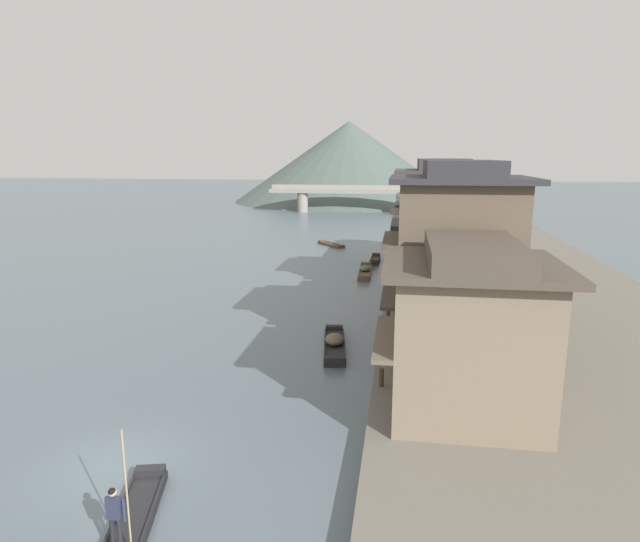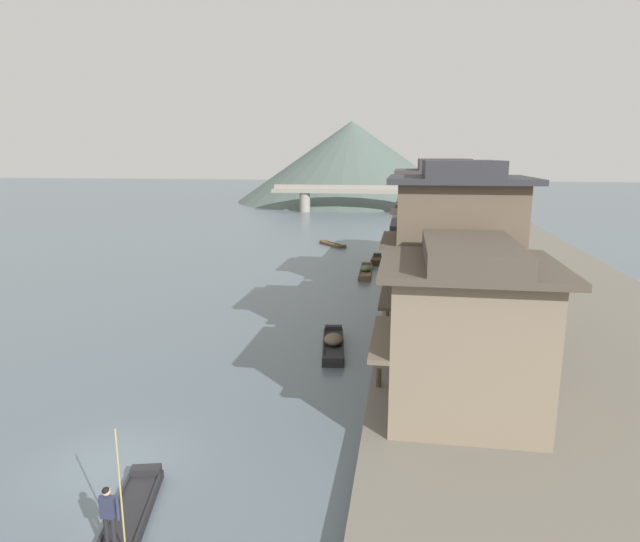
% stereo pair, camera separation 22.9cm
% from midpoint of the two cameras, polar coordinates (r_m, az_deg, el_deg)
% --- Properties ---
extents(ground_plane, '(400.00, 400.00, 0.00)m').
position_cam_midpoint_polar(ground_plane, '(19.11, -20.89, -18.63)').
color(ground_plane, slate).
extents(riverbank_right, '(18.00, 110.00, 0.58)m').
position_cam_midpoint_polar(riverbank_right, '(45.70, 18.87, -0.21)').
color(riverbank_right, '#6B665B').
rests_on(riverbank_right, ground).
extents(boat_foreground_poled, '(2.18, 5.41, 0.44)m').
position_cam_midpoint_polar(boat_foreground_poled, '(15.98, -19.66, -24.59)').
color(boat_foreground_poled, '#232326').
rests_on(boat_foreground_poled, ground).
extents(boatman_person, '(0.57, 0.26, 3.04)m').
position_cam_midpoint_polar(boatman_person, '(14.54, -20.92, -22.48)').
color(boatman_person, black).
rests_on(boatman_person, boat_foreground_poled).
extents(boat_moored_nearest, '(1.16, 5.61, 0.74)m').
position_cam_midpoint_polar(boat_moored_nearest, '(44.30, 4.99, -0.04)').
color(boat_moored_nearest, brown).
rests_on(boat_moored_nearest, ground).
extents(boat_moored_second, '(0.85, 3.64, 0.55)m').
position_cam_midpoint_polar(boat_moored_second, '(49.36, 6.07, 1.13)').
color(boat_moored_second, '#33281E').
rests_on(boat_moored_second, ground).
extents(boat_moored_third, '(3.31, 3.71, 0.35)m').
position_cam_midpoint_polar(boat_moored_third, '(58.18, 1.45, 2.80)').
color(boat_moored_third, brown).
rests_on(boat_moored_third, ground).
extents(boat_moored_far, '(1.69, 5.11, 0.76)m').
position_cam_midpoint_polar(boat_moored_far, '(27.33, 1.66, -7.71)').
color(boat_moored_far, '#232326').
rests_on(boat_moored_far, ground).
extents(house_waterfront_nearest, '(6.21, 5.74, 6.14)m').
position_cam_midpoint_polar(house_waterfront_nearest, '(19.44, 15.44, -6.10)').
color(house_waterfront_nearest, '#7F705B').
rests_on(house_waterfront_nearest, riverbank_right).
extents(house_waterfront_second, '(6.31, 5.58, 8.74)m').
position_cam_midpoint_polar(house_waterfront_second, '(24.92, 14.28, 1.03)').
color(house_waterfront_second, brown).
rests_on(house_waterfront_second, riverbank_right).
extents(house_waterfront_tall, '(6.60, 5.67, 6.14)m').
position_cam_midpoint_polar(house_waterfront_tall, '(30.76, 13.53, 0.65)').
color(house_waterfront_tall, brown).
rests_on(house_waterfront_tall, riverbank_right).
extents(house_waterfront_narrow, '(6.31, 5.81, 8.74)m').
position_cam_midpoint_polar(house_waterfront_narrow, '(36.56, 12.70, 4.53)').
color(house_waterfront_narrow, gray).
rests_on(house_waterfront_narrow, riverbank_right).
extents(house_waterfront_far, '(7.10, 7.66, 6.14)m').
position_cam_midpoint_polar(house_waterfront_far, '(43.80, 12.61, 4.00)').
color(house_waterfront_far, '#75604C').
rests_on(house_waterfront_far, riverbank_right).
extents(house_waterfront_end, '(6.15, 6.68, 6.14)m').
position_cam_midpoint_polar(house_waterfront_end, '(50.57, 11.63, 5.11)').
color(house_waterfront_end, gray).
rests_on(house_waterfront_end, riverbank_right).
extents(mooring_post_dock_near, '(0.20, 0.20, 0.74)m').
position_cam_midpoint_polar(mooring_post_dock_near, '(21.83, 6.54, -11.10)').
color(mooring_post_dock_near, '#473828').
rests_on(mooring_post_dock_near, riverbank_right).
extents(mooring_post_dock_mid, '(0.20, 0.20, 0.78)m').
position_cam_midpoint_polar(mooring_post_dock_mid, '(30.40, 7.35, -4.34)').
color(mooring_post_dock_mid, '#473828').
rests_on(mooring_post_dock_mid, riverbank_right).
extents(stone_bridge, '(27.93, 2.40, 4.61)m').
position_cam_midpoint_polar(stone_bridge, '(92.12, 3.65, 8.04)').
color(stone_bridge, gray).
rests_on(stone_bridge, ground).
extents(hill_far_west, '(48.21, 48.21, 16.58)m').
position_cam_midpoint_polar(hill_far_west, '(116.48, 3.40, 11.47)').
color(hill_far_west, '#4C5B56').
rests_on(hill_far_west, ground).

